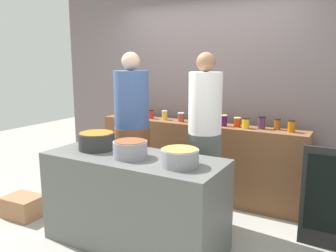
{
  "coord_description": "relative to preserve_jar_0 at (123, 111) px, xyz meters",
  "views": [
    {
      "loc": [
        1.76,
        -2.77,
        1.74
      ],
      "look_at": [
        0.0,
        0.35,
        1.05
      ],
      "focal_mm": 36.39,
      "sensor_mm": 36.0,
      "label": 1
    }
  ],
  "objects": [
    {
      "name": "preserve_jar_4",
      "position": [
        0.69,
        0.0,
        -0.01
      ],
      "size": [
        0.07,
        0.07,
        0.12
      ],
      "color": "gold",
      "rests_on": "display_shelf"
    },
    {
      "name": "prep_table",
      "position": [
        1.17,
        -1.4,
        -0.6
      ],
      "size": [
        1.7,
        0.7,
        0.88
      ],
      "primitive_type": "cube",
      "color": "#595A57",
      "rests_on": "ground"
    },
    {
      "name": "preserve_jar_7",
      "position": [
        1.24,
        0.06,
        -0.0
      ],
      "size": [
        0.09,
        0.09,
        0.14
      ],
      "color": "#99450F",
      "rests_on": "display_shelf"
    },
    {
      "name": "preserve_jar_14",
      "position": [
        2.31,
        -0.0,
        -0.01
      ],
      "size": [
        0.08,
        0.08,
        0.13
      ],
      "color": "#CC5D07",
      "rests_on": "display_shelf"
    },
    {
      "name": "cook_in_cap",
      "position": [
        1.58,
        -0.71,
        -0.21
      ],
      "size": [
        0.35,
        0.35,
        1.82
      ],
      "color": "#515450",
      "rests_on": "ground"
    },
    {
      "name": "ground",
      "position": [
        1.17,
        -1.1,
        -1.04
      ],
      "size": [
        12.0,
        12.0,
        0.0
      ],
      "primitive_type": "plane",
      "color": "#9A9890"
    },
    {
      "name": "cook_with_tongs",
      "position": [
        0.75,
        -0.83,
        -0.21
      ],
      "size": [
        0.4,
        0.4,
        1.83
      ],
      "color": "brown",
      "rests_on": "ground"
    },
    {
      "name": "cooking_pot_right",
      "position": [
        1.67,
        -1.45,
        -0.09
      ],
      "size": [
        0.32,
        0.32,
        0.15
      ],
      "color": "gray",
      "rests_on": "prep_table"
    },
    {
      "name": "preserve_jar_12",
      "position": [
        1.97,
        0.02,
        0.0
      ],
      "size": [
        0.09,
        0.09,
        0.15
      ],
      "color": "#4B2848",
      "rests_on": "display_shelf"
    },
    {
      "name": "preserve_jar_5",
      "position": [
        0.95,
        -0.02,
        -0.01
      ],
      "size": [
        0.08,
        0.08,
        0.12
      ],
      "color": "#B03B27",
      "rests_on": "display_shelf"
    },
    {
      "name": "preserve_jar_3",
      "position": [
        0.49,
        -0.01,
        -0.01
      ],
      "size": [
        0.07,
        0.07,
        0.12
      ],
      "color": "red",
      "rests_on": "display_shelf"
    },
    {
      "name": "bread_crate",
      "position": [
        -0.28,
        -1.53,
        -0.92
      ],
      "size": [
        0.42,
        0.33,
        0.24
      ],
      "primitive_type": "cube",
      "rotation": [
        0.0,
        0.0,
        0.06
      ],
      "color": "#9B6A47",
      "rests_on": "ground"
    },
    {
      "name": "preserve_jar_6",
      "position": [
        1.08,
        0.01,
        -0.01
      ],
      "size": [
        0.08,
        0.08,
        0.12
      ],
      "color": "#385B29",
      "rests_on": "display_shelf"
    },
    {
      "name": "preserve_jar_9",
      "position": [
        1.54,
        -0.03,
        -0.0
      ],
      "size": [
        0.08,
        0.08,
        0.14
      ],
      "color": "#430F51",
      "rests_on": "display_shelf"
    },
    {
      "name": "chalkboard_sign",
      "position": [
        2.81,
        -0.58,
        -0.55
      ],
      "size": [
        0.57,
        0.05,
        0.97
      ],
      "color": "black",
      "rests_on": "ground"
    },
    {
      "name": "cooking_pot_center",
      "position": [
        1.17,
        -1.44,
        -0.09
      ],
      "size": [
        0.31,
        0.31,
        0.15
      ],
      "color": "gray",
      "rests_on": "prep_table"
    },
    {
      "name": "preserve_jar_0",
      "position": [
        0.0,
        0.0,
        0.0
      ],
      "size": [
        0.09,
        0.09,
        0.15
      ],
      "color": "#D56112",
      "rests_on": "display_shelf"
    },
    {
      "name": "preserve_jar_10",
      "position": [
        1.69,
        -0.0,
        -0.02
      ],
      "size": [
        0.08,
        0.08,
        0.11
      ],
      "color": "#B92E0B",
      "rests_on": "display_shelf"
    },
    {
      "name": "preserve_jar_1",
      "position": [
        0.16,
        -0.06,
        -0.01
      ],
      "size": [
        0.07,
        0.07,
        0.13
      ],
      "color": "#CD6D0D",
      "rests_on": "display_shelf"
    },
    {
      "name": "cooking_pot_left",
      "position": [
        0.71,
        -1.37,
        -0.08
      ],
      "size": [
        0.35,
        0.35,
        0.17
      ],
      "color": "#2D2D2D",
      "rests_on": "prep_table"
    },
    {
      "name": "preserve_jar_2",
      "position": [
        0.29,
        -0.03,
        -0.01
      ],
      "size": [
        0.07,
        0.07,
        0.12
      ],
      "color": "#2C5E27",
      "rests_on": "display_shelf"
    },
    {
      "name": "storefront_wall",
      "position": [
        1.17,
        0.35,
        0.46
      ],
      "size": [
        4.8,
        0.12,
        3.0
      ],
      "primitive_type": "cube",
      "color": "slate",
      "rests_on": "ground"
    },
    {
      "name": "preserve_jar_8",
      "position": [
        1.38,
        -0.05,
        -0.01
      ],
      "size": [
        0.09,
        0.09,
        0.13
      ],
      "color": "#32582D",
      "rests_on": "display_shelf"
    },
    {
      "name": "display_shelf",
      "position": [
        1.17,
        0.0,
        -0.56
      ],
      "size": [
        2.7,
        0.36,
        0.97
      ],
      "primitive_type": "cube",
      "color": "brown",
      "rests_on": "ground"
    },
    {
      "name": "preserve_jar_11",
      "position": [
        1.8,
        -0.03,
        -0.01
      ],
      "size": [
        0.09,
        0.09,
        0.12
      ],
      "color": "yellow",
      "rests_on": "display_shelf"
    },
    {
      "name": "preserve_jar_13",
      "position": [
        2.14,
        0.06,
        -0.01
      ],
      "size": [
        0.07,
        0.07,
        0.13
      ],
      "color": "#8D4B0F",
      "rests_on": "display_shelf"
    }
  ]
}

